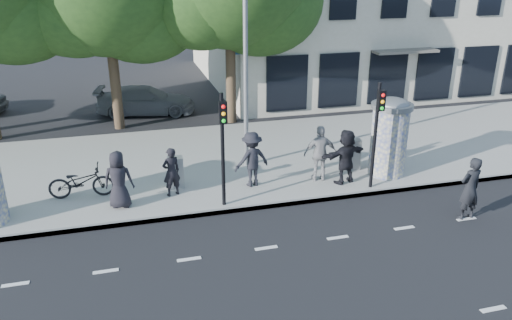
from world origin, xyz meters
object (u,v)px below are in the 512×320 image
object	(u,v)px
man_road	(470,189)
car_right	(146,100)
cabinet_right	(353,154)
ad_column_right	(389,135)
cabinet_left	(176,172)
ped_a	(119,180)
bicycle	(81,182)
street_lamp	(246,32)
traffic_pole_near	(223,139)
ped_e	(320,153)
ped_f	(346,157)
ped_b	(171,172)
traffic_pole_far	(377,126)
ped_d	(252,159)

from	to	relation	value
man_road	car_right	size ratio (longest dim) A/B	0.41
car_right	cabinet_right	bearing A→B (deg)	-135.37
ad_column_right	cabinet_left	size ratio (longest dim) A/B	2.61
ped_a	bicycle	distance (m)	1.54
street_lamp	traffic_pole_near	bearing A→B (deg)	-116.23
ad_column_right	ped_e	distance (m)	2.44
ped_f	street_lamp	bearing A→B (deg)	-54.49
ped_b	cabinet_right	size ratio (longest dim) A/B	1.46
ped_b	cabinet_left	xyz separation A→B (m)	(0.18, 0.57, -0.27)
ped_f	man_road	bearing A→B (deg)	114.97
ad_column_right	cabinet_right	xyz separation A→B (m)	(-0.92, 0.71, -0.86)
street_lamp	ped_e	world-z (taller)	street_lamp
cabinet_right	traffic_pole_far	bearing A→B (deg)	-79.86
ped_d	man_road	xyz separation A→B (m)	(5.45, -3.49, -0.11)
ped_b	bicycle	bearing A→B (deg)	-30.63
ped_f	car_right	size ratio (longest dim) A/B	0.39
ped_a	man_road	size ratio (longest dim) A/B	0.92
traffic_pole_far	car_right	distance (m)	12.71
street_lamp	bicycle	world-z (taller)	street_lamp
ped_a	traffic_pole_near	bearing A→B (deg)	178.66
ped_e	cabinet_right	world-z (taller)	ped_e
ad_column_right	ped_a	distance (m)	8.78
cabinet_left	cabinet_right	world-z (taller)	cabinet_right
ped_d	ped_e	xyz separation A→B (m)	(2.26, -0.18, 0.04)
ped_e	bicycle	world-z (taller)	ped_e
ad_column_right	cabinet_right	distance (m)	1.44
man_road	ped_b	bearing A→B (deg)	-30.38
car_right	traffic_pole_near	bearing A→B (deg)	-162.03
ped_e	bicycle	distance (m)	7.55
bicycle	traffic_pole_near	bearing A→B (deg)	-108.31
ped_b	car_right	size ratio (longest dim) A/B	0.34
cabinet_right	street_lamp	bearing A→B (deg)	173.73
traffic_pole_near	ped_d	bearing A→B (deg)	45.47
cabinet_left	ped_d	bearing A→B (deg)	-9.64
ped_b	ped_d	world-z (taller)	ped_d
ped_d	ped_e	bearing A→B (deg)	162.65
street_lamp	ped_d	world-z (taller)	street_lamp
bicycle	car_right	size ratio (longest dim) A/B	0.42
ped_e	cabinet_left	world-z (taller)	ped_e
bicycle	cabinet_left	world-z (taller)	same
traffic_pole_far	cabinet_right	bearing A→B (deg)	87.07
street_lamp	ped_b	distance (m)	5.08
street_lamp	traffic_pole_far	bearing A→B (deg)	-39.88
man_road	cabinet_right	xyz separation A→B (m)	(-1.72, 3.94, -0.26)
ped_d	ped_e	distance (m)	2.26
ad_column_right	traffic_pole_near	xyz separation A→B (m)	(-5.80, -0.91, 0.69)
ped_d	ped_a	bearing A→B (deg)	-6.45
traffic_pole_far	man_road	size ratio (longest dim) A/B	1.82
car_right	traffic_pole_far	bearing A→B (deg)	-139.91
man_road	car_right	bearing A→B (deg)	-65.30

